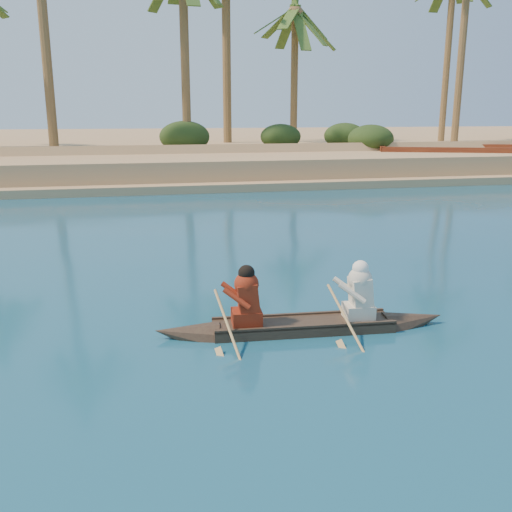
{
  "coord_description": "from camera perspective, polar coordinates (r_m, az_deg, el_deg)",
  "views": [
    {
      "loc": [
        -10.62,
        -2.85,
        3.56
      ],
      "look_at": [
        -8.5,
        7.06,
        0.96
      ],
      "focal_mm": 40.0,
      "sensor_mm": 36.0,
      "label": 1
    }
  ],
  "objects": [
    {
      "name": "sandy_embankment",
      "position": [
        50.94,
        -0.02,
        10.96
      ],
      "size": [
        150.0,
        51.0,
        1.5
      ],
      "color": "tan",
      "rests_on": "ground"
    },
    {
      "name": "palm_grove",
      "position": [
        39.56,
        3.83,
        20.79
      ],
      "size": [
        110.0,
        14.0,
        16.0
      ],
      "primitive_type": null,
      "color": "#38541D",
      "rests_on": "ground"
    },
    {
      "name": "shrub_cluster",
      "position": [
        36.03,
        5.19,
        10.56
      ],
      "size": [
        100.0,
        6.0,
        2.4
      ],
      "primitive_type": null,
      "color": "#203413",
      "rests_on": "ground"
    },
    {
      "name": "canoe",
      "position": [
        9.5,
        4.75,
        -6.02
      ],
      "size": [
        4.91,
        0.94,
        1.34
      ],
      "rotation": [
        0.0,
        0.0,
        -0.06
      ],
      "color": "#3C2F21",
      "rests_on": "ground"
    },
    {
      "name": "barge_mid",
      "position": [
        35.73,
        21.18,
        8.75
      ],
      "size": [
        11.75,
        7.38,
        1.86
      ],
      "rotation": [
        0.0,
        0.0,
        -0.36
      ],
      "color": "brown",
      "rests_on": "ground"
    }
  ]
}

